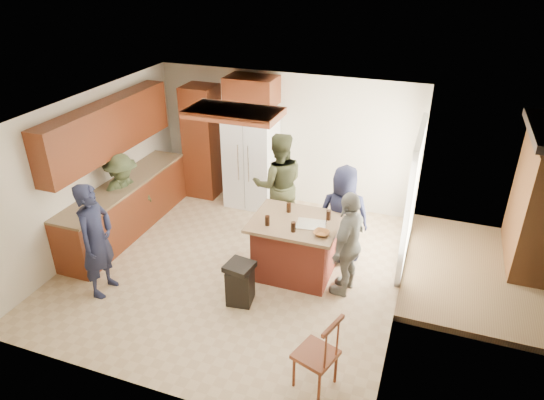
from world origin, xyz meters
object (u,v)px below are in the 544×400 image
(person_front_left, at_px, (97,240))
(kitchen_island, at_px, (295,247))
(person_counter, at_px, (124,196))
(person_side_right, at_px, (348,244))
(trash_bin, at_px, (240,283))
(spindle_chair, at_px, (317,355))
(person_behind_left, at_px, (279,185))
(refrigerator, at_px, (251,160))
(person_behind_right, at_px, (343,215))

(person_front_left, relative_size, kitchen_island, 1.34)
(kitchen_island, bearing_deg, person_counter, 177.96)
(person_side_right, distance_m, person_counter, 3.86)
(kitchen_island, bearing_deg, trash_bin, -120.04)
(person_counter, xyz_separation_m, spindle_chair, (3.92, -2.08, -0.30))
(person_behind_left, bearing_deg, person_counter, -1.89)
(person_counter, height_order, kitchen_island, person_counter)
(spindle_chair, bearing_deg, refrigerator, 121.02)
(person_counter, xyz_separation_m, trash_bin, (2.52, -1.00, -0.43))
(person_side_right, bearing_deg, person_behind_left, -119.57)
(person_counter, bearing_deg, refrigerator, -19.11)
(person_front_left, bearing_deg, refrigerator, -19.60)
(person_behind_left, distance_m, person_side_right, 1.91)
(person_counter, bearing_deg, person_behind_right, -60.99)
(person_behind_left, relative_size, spindle_chair, 1.83)
(person_counter, bearing_deg, spindle_chair, -96.90)
(person_behind_right, bearing_deg, kitchen_island, 34.51)
(person_counter, relative_size, kitchen_island, 1.17)
(person_front_left, bearing_deg, person_behind_right, -60.31)
(person_front_left, height_order, person_behind_left, person_behind_left)
(person_behind_left, height_order, person_side_right, person_behind_left)
(refrigerator, bearing_deg, person_behind_right, -33.07)
(trash_bin, bearing_deg, person_side_right, 29.37)
(person_behind_right, height_order, spindle_chair, person_behind_right)
(person_counter, distance_m, trash_bin, 2.75)
(person_front_left, distance_m, person_counter, 1.54)
(person_front_left, xyz_separation_m, spindle_chair, (3.35, -0.64, -0.40))
(person_front_left, relative_size, person_counter, 1.14)
(person_behind_right, height_order, trash_bin, person_behind_right)
(person_behind_right, bearing_deg, refrigerator, -45.48)
(person_side_right, height_order, spindle_chair, person_side_right)
(person_behind_right, xyz_separation_m, kitchen_island, (-0.58, -0.62, -0.33))
(spindle_chair, bearing_deg, kitchen_island, 114.03)
(person_side_right, height_order, kitchen_island, person_side_right)
(person_front_left, relative_size, trash_bin, 2.72)
(refrigerator, height_order, spindle_chair, refrigerator)
(refrigerator, distance_m, trash_bin, 3.06)
(person_side_right, bearing_deg, kitchen_island, -89.15)
(refrigerator, distance_m, kitchen_island, 2.49)
(person_behind_right, distance_m, trash_bin, 1.92)
(person_behind_right, height_order, refrigerator, refrigerator)
(person_behind_left, distance_m, person_counter, 2.60)
(person_counter, height_order, refrigerator, refrigerator)
(person_counter, distance_m, spindle_chair, 4.44)
(person_behind_left, bearing_deg, trash_bin, 69.34)
(person_front_left, xyz_separation_m, kitchen_island, (2.47, 1.32, -0.38))
(kitchen_island, xyz_separation_m, spindle_chair, (0.88, -1.97, -0.02))
(refrigerator, xyz_separation_m, spindle_chair, (2.36, -3.92, -0.45))
(person_behind_left, height_order, trash_bin, person_behind_left)
(person_front_left, xyz_separation_m, refrigerator, (0.99, 3.28, 0.04))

